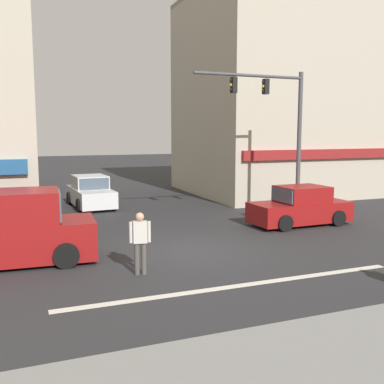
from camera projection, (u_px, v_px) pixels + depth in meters
The scene contains 9 objects.
ground_plane at pixel (189, 251), 14.28m from camera, with size 120.00×120.00×0.00m, color #2B2B2D.
lane_marking_stripe at pixel (239, 286), 11.05m from camera, with size 9.00×0.24×0.01m, color silver.
building_right_corner at pixel (295, 96), 28.20m from camera, with size 13.12×9.92×11.96m.
utility_pole_far_right at pixel (262, 126), 25.19m from camera, with size 1.40×0.22×7.89m.
traffic_light_mast at pixel (280, 122), 18.33m from camera, with size 4.89×0.28×6.20m.
sedan_parked_curbside at pixel (300, 207), 18.23m from camera, with size 4.14×1.96×1.58m.
sedan_crossing_rightbound at pixel (91, 193), 22.62m from camera, with size 2.08×4.20×1.58m.
van_crossing_leftbound at pixel (8, 230), 12.73m from camera, with size 4.70×2.24×2.11m.
pedestrian_mid_crossing at pixel (140, 239), 11.82m from camera, with size 0.56×0.28×1.67m.
Camera 1 is at (-4.98, -12.98, 3.77)m, focal length 42.00 mm.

